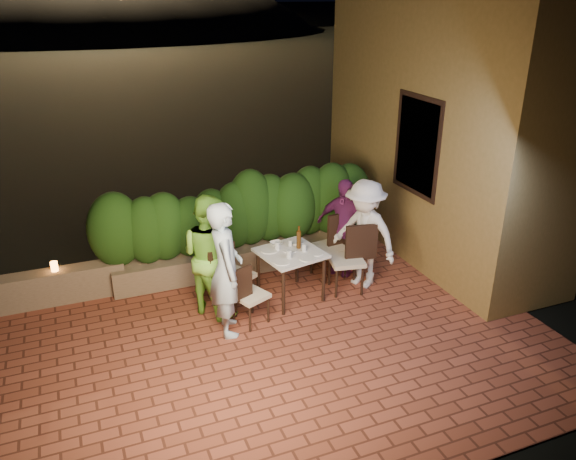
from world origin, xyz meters
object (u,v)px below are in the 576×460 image
dining_table (291,275)px  diner_purple (343,227)px  chair_left_front (251,294)px  chair_right_front (346,259)px  beer_bottle (299,237)px  chair_left_back (234,274)px  chair_right_back (329,246)px  parapet_lamp (54,266)px  diner_green (209,255)px  diner_white (364,234)px  diner_blue (226,269)px  bowl (276,243)px

dining_table → diner_purple: (1.09, 0.47, 0.41)m
chair_left_front → chair_right_front: bearing=-11.8°
beer_bottle → chair_left_back: bearing=-179.2°
chair_right_front → dining_table: bearing=4.6°
chair_left_back → chair_right_back: 1.70m
chair_right_back → diner_purple: diner_purple is taller
parapet_lamp → diner_green: bearing=-28.1°
diner_green → diner_white: bearing=-125.3°
chair_right_front → diner_blue: size_ratio=0.57×
beer_bottle → diner_blue: diner_blue is taller
diner_white → diner_purple: 0.51m
chair_left_front → bowl: bearing=24.7°
diner_purple → diner_white: bearing=-24.3°
dining_table → diner_green: size_ratio=0.48×
diner_green → parapet_lamp: bearing=29.5°
diner_blue → diner_white: 2.33m
beer_bottle → diner_blue: bearing=-155.7°
chair_right_back → diner_purple: size_ratio=0.65×
parapet_lamp → diner_white: bearing=-15.2°
beer_bottle → bowl: bearing=139.4°
beer_bottle → diner_white: size_ratio=0.20×
bowl → diner_green: (-1.06, -0.21, 0.10)m
dining_table → chair_right_back: bearing=27.1°
beer_bottle → diner_purple: (0.93, 0.39, -0.14)m
chair_right_back → diner_white: size_ratio=0.61×
chair_right_front → chair_right_back: 0.52m
bowl → chair_right_front: (0.96, -0.40, -0.25)m
dining_table → diner_purple: bearing=23.2°
chair_right_front → diner_white: bearing=-157.0°
bowl → chair_right_front: bearing=-22.4°
chair_right_front → chair_right_back: size_ratio=1.02×
bowl → chair_left_front: bearing=-132.0°
chair_right_back → diner_green: size_ratio=0.59×
beer_bottle → diner_green: 1.33m
bowl → chair_right_back: size_ratio=0.18×
dining_table → beer_bottle: size_ratio=2.44×
chair_left_front → chair_left_back: chair_left_back is taller
chair_right_back → parapet_lamp: size_ratio=7.34×
chair_left_back → chair_left_front: bearing=-110.4°
diner_purple → chair_left_back: bearing=-113.5°
chair_right_front → beer_bottle: bearing=-2.7°
beer_bottle → chair_left_front: size_ratio=0.39×
chair_right_front → diner_purple: bearing=-101.0°
dining_table → chair_left_back: 0.86m
diner_purple → diner_blue: bearing=-101.7°
diner_purple → chair_right_front: bearing=-57.4°
chair_right_back → diner_green: (-1.98, -0.33, 0.36)m
dining_table → bowl: bowl is taller
chair_left_front → diner_blue: diner_blue is taller
chair_right_back → diner_blue: size_ratio=0.56×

